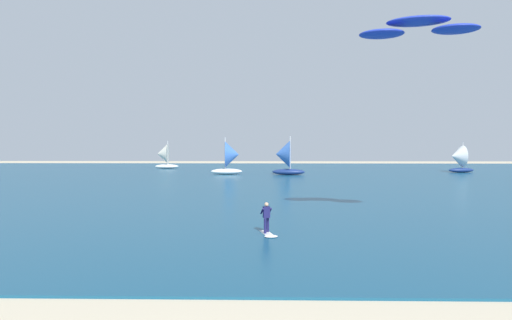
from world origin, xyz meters
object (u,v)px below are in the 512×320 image
Objects in this scene: sailboat_trailing at (231,157)px; sailboat_anchored_offshore at (458,159)px; sailboat_mid_left at (163,156)px; kitesurfer at (267,223)px; sailboat_heeled_over at (284,157)px; kite at (418,27)px.

sailboat_trailing is 1.14× the size of sailboat_anchored_offshore.
sailboat_anchored_offshore is at bearing -11.13° from sailboat_mid_left.
kitesurfer is at bearing -83.37° from sailboat_trailing.
kitesurfer is at bearing -93.27° from sailboat_heeled_over.
sailboat_heeled_over is 1.17× the size of sailboat_anchored_offshore.
kitesurfer is 62.17m from sailboat_mid_left.
sailboat_heeled_over reaches higher than kitesurfer.
kite is at bearing -72.12° from sailboat_trailing.
sailboat_mid_left is (-20.90, 15.19, -0.30)m from sailboat_heeled_over.
sailboat_heeled_over is 7.82m from sailboat_trailing.
kite is 1.39× the size of sailboat_mid_left.
sailboat_heeled_over is at bearing -36.00° from sailboat_mid_left.
kite is at bearing 15.82° from kitesurfer.
sailboat_anchored_offshore is (29.90, 49.87, 1.59)m from kitesurfer.
kite is 63.64m from sailboat_mid_left.
kitesurfer is at bearing -120.95° from sailboat_anchored_offshore.
kitesurfer is 44.30m from sailboat_heeled_over.
sailboat_heeled_over is at bearing 98.17° from kite.
sailboat_anchored_offshore is at bearing 65.75° from kite.
sailboat_heeled_over is (2.53, 44.18, 1.97)m from kitesurfer.
sailboat_anchored_offshore is (21.38, 47.45, -9.16)m from kite.
kitesurfer is 0.42× the size of sailboat_anchored_offshore.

